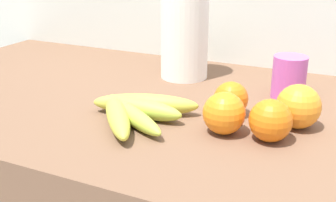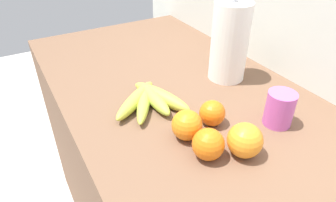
{
  "view_description": "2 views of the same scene",
  "coord_description": "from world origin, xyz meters",
  "px_view_note": "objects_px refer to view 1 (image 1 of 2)",
  "views": [
    {
      "loc": [
        0.12,
        -0.79,
        1.2
      ],
      "look_at": [
        -0.21,
        -0.09,
        0.91
      ],
      "focal_mm": 45.39,
      "sensor_mm": 36.0,
      "label": 1
    },
    {
      "loc": [
        0.4,
        -0.44,
        1.37
      ],
      "look_at": [
        -0.16,
        -0.12,
        0.95
      ],
      "focal_mm": 32.2,
      "sensor_mm": 36.0,
      "label": 2
    }
  ],
  "objects_px": {
    "paper_towel_roll": "(185,28)",
    "mug": "(289,77)",
    "orange_front": "(271,120)",
    "orange_back_right": "(231,99)",
    "orange_right": "(298,106)",
    "orange_center": "(224,113)",
    "banana_bunch": "(134,110)"
  },
  "relations": [
    {
      "from": "orange_center",
      "to": "paper_towel_roll",
      "type": "xyz_separation_m",
      "value": [
        -0.2,
        0.29,
        0.09
      ]
    },
    {
      "from": "orange_right",
      "to": "paper_towel_roll",
      "type": "height_order",
      "value": "paper_towel_roll"
    },
    {
      "from": "banana_bunch",
      "to": "orange_back_right",
      "type": "bearing_deg",
      "value": 32.34
    },
    {
      "from": "orange_front",
      "to": "paper_towel_roll",
      "type": "height_order",
      "value": "paper_towel_roll"
    },
    {
      "from": "orange_front",
      "to": "orange_center",
      "type": "bearing_deg",
      "value": -176.76
    },
    {
      "from": "banana_bunch",
      "to": "orange_back_right",
      "type": "height_order",
      "value": "orange_back_right"
    },
    {
      "from": "paper_towel_roll",
      "to": "orange_back_right",
      "type": "bearing_deg",
      "value": -46.74
    },
    {
      "from": "orange_back_right",
      "to": "orange_front",
      "type": "bearing_deg",
      "value": -40.83
    },
    {
      "from": "banana_bunch",
      "to": "orange_right",
      "type": "xyz_separation_m",
      "value": [
        0.3,
        0.1,
        0.02
      ]
    },
    {
      "from": "orange_front",
      "to": "orange_back_right",
      "type": "height_order",
      "value": "orange_front"
    },
    {
      "from": "banana_bunch",
      "to": "mug",
      "type": "distance_m",
      "value": 0.36
    },
    {
      "from": "orange_center",
      "to": "paper_towel_roll",
      "type": "distance_m",
      "value": 0.36
    },
    {
      "from": "banana_bunch",
      "to": "orange_front",
      "type": "xyz_separation_m",
      "value": [
        0.26,
        0.02,
        0.02
      ]
    },
    {
      "from": "orange_front",
      "to": "orange_back_right",
      "type": "bearing_deg",
      "value": 139.17
    },
    {
      "from": "orange_center",
      "to": "orange_back_right",
      "type": "distance_m",
      "value": 0.09
    },
    {
      "from": "banana_bunch",
      "to": "paper_towel_roll",
      "type": "xyz_separation_m",
      "value": [
        -0.02,
        0.3,
        0.11
      ]
    },
    {
      "from": "orange_back_right",
      "to": "mug",
      "type": "distance_m",
      "value": 0.18
    },
    {
      "from": "orange_back_right",
      "to": "paper_towel_roll",
      "type": "xyz_separation_m",
      "value": [
        -0.19,
        0.2,
        0.09
      ]
    },
    {
      "from": "orange_center",
      "to": "orange_right",
      "type": "height_order",
      "value": "orange_right"
    },
    {
      "from": "orange_right",
      "to": "orange_front",
      "type": "xyz_separation_m",
      "value": [
        -0.03,
        -0.08,
        -0.0
      ]
    },
    {
      "from": "paper_towel_roll",
      "to": "mug",
      "type": "relative_size",
      "value": 2.99
    },
    {
      "from": "banana_bunch",
      "to": "orange_back_right",
      "type": "relative_size",
      "value": 3.2
    },
    {
      "from": "orange_center",
      "to": "mug",
      "type": "height_order",
      "value": "mug"
    },
    {
      "from": "paper_towel_roll",
      "to": "banana_bunch",
      "type": "bearing_deg",
      "value": -85.96
    },
    {
      "from": "paper_towel_roll",
      "to": "mug",
      "type": "xyz_separation_m",
      "value": [
        0.27,
        -0.04,
        -0.08
      ]
    },
    {
      "from": "banana_bunch",
      "to": "orange_front",
      "type": "bearing_deg",
      "value": 4.36
    },
    {
      "from": "banana_bunch",
      "to": "mug",
      "type": "bearing_deg",
      "value": 45.92
    },
    {
      "from": "mug",
      "to": "banana_bunch",
      "type": "bearing_deg",
      "value": -134.08
    },
    {
      "from": "banana_bunch",
      "to": "orange_right",
      "type": "distance_m",
      "value": 0.31
    },
    {
      "from": "orange_back_right",
      "to": "paper_towel_roll",
      "type": "height_order",
      "value": "paper_towel_roll"
    },
    {
      "from": "orange_front",
      "to": "orange_back_right",
      "type": "relative_size",
      "value": 1.09
    },
    {
      "from": "orange_front",
      "to": "orange_back_right",
      "type": "distance_m",
      "value": 0.13
    }
  ]
}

